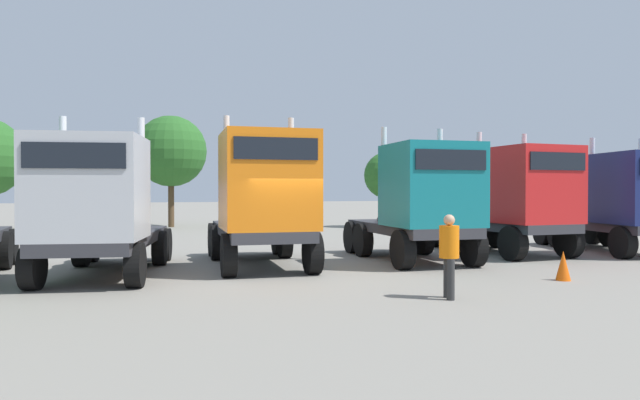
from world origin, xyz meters
TOP-DOWN VIEW (x-y plane):
  - ground at (0.00, 0.00)m, footprint 200.00×200.00m
  - semi_truck_silver at (-4.73, 0.60)m, footprint 3.71×6.63m
  - semi_truck_orange at (-0.42, 1.16)m, footprint 3.02×6.31m
  - semi_truck_teal at (4.38, 0.82)m, footprint 2.96×5.86m
  - semi_truck_red at (8.48, 1.62)m, footprint 2.57×6.06m
  - semi_truck_navy at (12.40, 0.64)m, footprint 3.69×6.50m
  - visitor_in_hivis at (2.08, -4.29)m, footprint 0.51×0.51m
  - traffic_cone_mid at (6.02, -3.17)m, footprint 0.36×0.36m
  - oak_far_centre at (-1.24, 21.28)m, footprint 4.31×4.31m
  - oak_far_right at (11.05, 16.69)m, footprint 2.82×2.82m

SIDE VIEW (x-z plane):
  - ground at x=0.00m, z-range 0.00..0.00m
  - traffic_cone_mid at x=6.02m, z-range 0.00..0.72m
  - visitor_in_hivis at x=2.08m, z-range 0.14..1.85m
  - semi_truck_silver at x=-4.73m, z-range -0.24..3.82m
  - semi_truck_navy at x=12.40m, z-range -0.22..3.86m
  - semi_truck_teal at x=4.38m, z-range -0.20..3.96m
  - semi_truck_red at x=8.48m, z-range -0.19..4.04m
  - semi_truck_orange at x=-0.42m, z-range -0.19..4.18m
  - oak_far_right at x=11.05m, z-range 0.84..5.39m
  - oak_far_centre at x=-1.24m, z-range 1.21..7.98m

